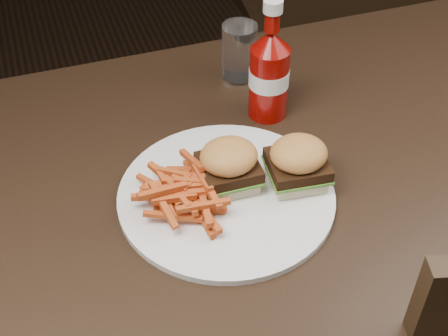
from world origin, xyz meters
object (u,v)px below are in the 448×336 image
object	(u,v)px
dining_table	(282,187)
ketchup_bottle	(269,83)
chair_far	(324,19)
tumbler	(239,51)
plate	(226,196)

from	to	relation	value
dining_table	ketchup_bottle	xyz separation A→B (m)	(0.03, 0.15, 0.08)
chair_far	ketchup_bottle	size ratio (longest dim) A/B	3.63
dining_table	ketchup_bottle	world-z (taller)	ketchup_bottle
dining_table	chair_far	size ratio (longest dim) A/B	2.60
chair_far	tumbler	xyz separation A→B (m)	(-0.52, -0.65, 0.38)
dining_table	plate	xyz separation A→B (m)	(-0.09, -0.01, 0.03)
ketchup_bottle	tumbler	bearing A→B (deg)	94.09
plate	tumbler	bearing A→B (deg)	66.62
chair_far	ketchup_bottle	distance (m)	1.00
plate	dining_table	bearing A→B (deg)	8.22
plate	tumbler	size ratio (longest dim) A/B	3.21
chair_far	tumbler	bearing A→B (deg)	57.27
plate	ketchup_bottle	xyz separation A→B (m)	(0.13, 0.17, 0.06)
chair_far	dining_table	bearing A→B (deg)	65.17
chair_far	tumbler	world-z (taller)	tumbler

